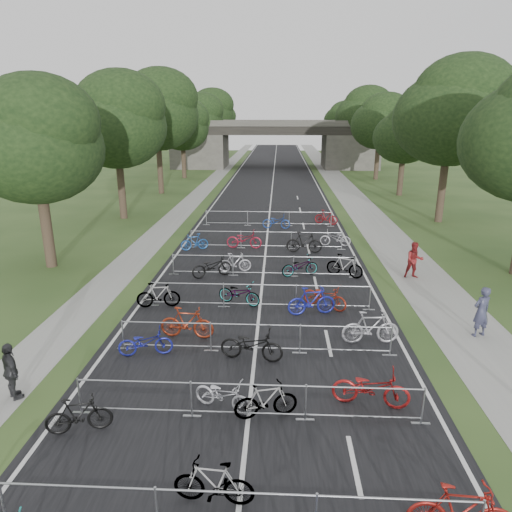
% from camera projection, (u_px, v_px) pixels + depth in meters
% --- Properties ---
extents(road, '(11.00, 140.00, 0.01)m').
position_uv_depth(road, '(273.00, 181.00, 56.59)').
color(road, black).
rests_on(road, ground).
extents(sidewalk_right, '(3.00, 140.00, 0.01)m').
position_uv_depth(sidewalk_right, '(338.00, 181.00, 56.21)').
color(sidewalk_right, gray).
rests_on(sidewalk_right, ground).
extents(sidewalk_left, '(2.00, 140.00, 0.01)m').
position_uv_depth(sidewalk_left, '(213.00, 180.00, 56.95)').
color(sidewalk_left, gray).
rests_on(sidewalk_left, ground).
extents(lane_markings, '(0.12, 140.00, 0.00)m').
position_uv_depth(lane_markings, '(273.00, 181.00, 56.59)').
color(lane_markings, silver).
rests_on(lane_markings, ground).
extents(overpass_bridge, '(31.00, 8.00, 7.05)m').
position_uv_depth(overpass_bridge, '(275.00, 144.00, 69.85)').
color(overpass_bridge, '#42403B').
rests_on(overpass_bridge, ground).
extents(tree_left_0, '(6.72, 6.72, 10.25)m').
position_uv_depth(tree_left_0, '(36.00, 143.00, 22.71)').
color(tree_left_0, '#33261C').
rests_on(tree_left_0, ground).
extents(tree_left_1, '(7.56, 7.56, 11.53)m').
position_uv_depth(tree_left_1, '(117.00, 122.00, 33.91)').
color(tree_left_1, '#33261C').
rests_on(tree_left_1, ground).
extents(tree_right_1, '(8.18, 8.18, 12.47)m').
position_uv_depth(tree_right_1, '(453.00, 114.00, 32.57)').
color(tree_right_1, '#33261C').
rests_on(tree_right_1, ground).
extents(tree_left_2, '(8.40, 8.40, 12.81)m').
position_uv_depth(tree_left_2, '(157.00, 112.00, 45.12)').
color(tree_left_2, '#33261C').
rests_on(tree_left_2, ground).
extents(tree_right_2, '(6.16, 6.16, 9.39)m').
position_uv_depth(tree_right_2, '(406.00, 135.00, 44.59)').
color(tree_right_2, '#33261C').
rests_on(tree_right_2, ground).
extents(tree_left_3, '(6.72, 6.72, 10.25)m').
position_uv_depth(tree_left_3, '(183.00, 126.00, 57.04)').
color(tree_left_3, '#33261C').
rests_on(tree_left_3, ground).
extents(tree_right_3, '(7.17, 7.17, 10.93)m').
position_uv_depth(tree_right_3, '(381.00, 122.00, 55.75)').
color(tree_right_3, '#33261C').
rests_on(tree_right_3, ground).
extents(tree_left_4, '(7.56, 7.56, 11.53)m').
position_uv_depth(tree_left_4, '(199.00, 118.00, 68.25)').
color(tree_left_4, '#33261C').
rests_on(tree_left_4, ground).
extents(tree_right_4, '(8.18, 8.18, 12.47)m').
position_uv_depth(tree_right_4, '(364.00, 114.00, 66.90)').
color(tree_right_4, '#33261C').
rests_on(tree_right_4, ground).
extents(tree_left_5, '(8.40, 8.40, 12.81)m').
position_uv_depth(tree_left_5, '(210.00, 113.00, 79.45)').
color(tree_left_5, '#33261C').
rests_on(tree_left_5, ground).
extents(tree_right_5, '(6.16, 6.16, 9.39)m').
position_uv_depth(tree_right_5, '(351.00, 126.00, 78.92)').
color(tree_right_5, '#33261C').
rests_on(tree_right_5, ground).
extents(tree_left_6, '(6.72, 6.72, 10.25)m').
position_uv_depth(tree_left_6, '(219.00, 122.00, 91.38)').
color(tree_left_6, '#33261C').
rests_on(tree_left_6, ground).
extents(tree_right_6, '(7.17, 7.17, 10.93)m').
position_uv_depth(tree_right_6, '(342.00, 119.00, 90.08)').
color(tree_right_6, '#33261C').
rests_on(tree_right_6, ground).
extents(barrier_row_1, '(9.70, 0.08, 1.10)m').
position_uv_depth(barrier_row_1, '(248.00, 401.00, 12.18)').
color(barrier_row_1, '#929499').
rests_on(barrier_row_1, ground).
extents(barrier_row_2, '(9.70, 0.08, 1.10)m').
position_uv_depth(barrier_row_2, '(255.00, 338.00, 15.61)').
color(barrier_row_2, '#929499').
rests_on(barrier_row_2, ground).
extents(barrier_row_3, '(9.70, 0.08, 1.10)m').
position_uv_depth(barrier_row_3, '(260.00, 296.00, 19.24)').
color(barrier_row_3, '#929499').
rests_on(barrier_row_3, ground).
extents(barrier_row_4, '(9.70, 0.08, 1.10)m').
position_uv_depth(barrier_row_4, '(263.00, 266.00, 23.05)').
color(barrier_row_4, '#929499').
rests_on(barrier_row_4, ground).
extents(barrier_row_5, '(9.70, 0.08, 1.10)m').
position_uv_depth(barrier_row_5, '(266.00, 240.00, 27.82)').
color(barrier_row_5, '#929499').
rests_on(barrier_row_5, ground).
extents(barrier_row_6, '(9.70, 0.08, 1.10)m').
position_uv_depth(barrier_row_6, '(268.00, 218.00, 33.54)').
color(barrier_row_6, '#929499').
rests_on(barrier_row_6, ground).
extents(bike_1, '(1.77, 0.63, 1.04)m').
position_uv_depth(bike_1, '(214.00, 483.00, 9.50)').
color(bike_1, '#929499').
rests_on(bike_1, ground).
extents(bike_3, '(2.06, 0.70, 1.22)m').
position_uv_depth(bike_3, '(461.00, 512.00, 8.70)').
color(bike_3, maroon).
rests_on(bike_3, ground).
extents(bike_4, '(1.74, 0.90, 1.01)m').
position_uv_depth(bike_4, '(79.00, 415.00, 11.66)').
color(bike_4, black).
rests_on(bike_4, ground).
extents(bike_5, '(1.85, 1.20, 0.92)m').
position_uv_depth(bike_5, '(223.00, 395.00, 12.59)').
color(bike_5, silver).
rests_on(bike_5, ground).
extents(bike_6, '(1.82, 0.91, 1.05)m').
position_uv_depth(bike_6, '(266.00, 401.00, 12.23)').
color(bike_6, '#929499').
rests_on(bike_6, ground).
extents(bike_7, '(2.24, 1.09, 1.13)m').
position_uv_depth(bike_7, '(371.00, 388.00, 12.73)').
color(bike_7, maroon).
rests_on(bike_7, ground).
extents(bike_8, '(1.92, 0.99, 0.96)m').
position_uv_depth(bike_8, '(145.00, 342.00, 15.44)').
color(bike_8, navy).
rests_on(bike_8, ground).
extents(bike_9, '(2.04, 0.74, 1.20)m').
position_uv_depth(bike_9, '(187.00, 323.00, 16.61)').
color(bike_9, maroon).
rests_on(bike_9, ground).
extents(bike_10, '(2.21, 1.08, 1.11)m').
position_uv_depth(bike_10, '(252.00, 345.00, 15.11)').
color(bike_10, black).
rests_on(bike_10, ground).
extents(bike_11, '(2.11, 0.76, 1.24)m').
position_uv_depth(bike_11, '(370.00, 328.00, 16.20)').
color(bike_11, '#9C9AA1').
rests_on(bike_11, ground).
extents(bike_12, '(1.89, 0.80, 1.10)m').
position_uv_depth(bike_12, '(158.00, 295.00, 19.29)').
color(bike_12, '#929499').
rests_on(bike_12, ground).
extents(bike_13, '(2.07, 1.35, 1.03)m').
position_uv_depth(bike_13, '(239.00, 293.00, 19.60)').
color(bike_13, '#929499').
rests_on(bike_13, ground).
extents(bike_14, '(2.08, 0.99, 1.20)m').
position_uv_depth(bike_14, '(312.00, 301.00, 18.55)').
color(bike_14, '#1B2197').
rests_on(bike_14, ground).
extents(bike_15, '(2.07, 1.66, 1.05)m').
position_uv_depth(bike_15, '(325.00, 297.00, 19.22)').
color(bike_15, maroon).
rests_on(bike_15, ground).
extents(bike_16, '(2.18, 1.56, 1.09)m').
position_uv_depth(bike_16, '(212.00, 267.00, 22.91)').
color(bike_16, black).
rests_on(bike_16, ground).
extents(bike_17, '(1.76, 0.75, 1.02)m').
position_uv_depth(bike_17, '(235.00, 263.00, 23.67)').
color(bike_17, '#B1AFB7').
rests_on(bike_17, ground).
extents(bike_18, '(2.06, 1.31, 1.02)m').
position_uv_depth(bike_18, '(300.00, 266.00, 23.09)').
color(bike_18, '#929499').
rests_on(bike_18, ground).
extents(bike_19, '(1.96, 1.38, 1.16)m').
position_uv_depth(bike_19, '(345.00, 266.00, 22.94)').
color(bike_19, '#929499').
rests_on(bike_19, ground).
extents(bike_20, '(1.74, 1.06, 1.01)m').
position_uv_depth(bike_20, '(195.00, 242.00, 27.50)').
color(bike_20, '#1A4A91').
rests_on(bike_20, ground).
extents(bike_21, '(2.18, 0.83, 1.13)m').
position_uv_depth(bike_21, '(244.00, 239.00, 27.86)').
color(bike_21, maroon).
rests_on(bike_21, ground).
extents(bike_22, '(2.14, 0.72, 1.26)m').
position_uv_depth(bike_22, '(304.00, 243.00, 26.92)').
color(bike_22, black).
rests_on(bike_22, ground).
extents(bike_23, '(1.96, 0.87, 0.99)m').
position_uv_depth(bike_23, '(335.00, 238.00, 28.34)').
color(bike_23, '#B4B2BA').
rests_on(bike_23, ground).
extents(bike_26, '(2.03, 0.83, 1.04)m').
position_uv_depth(bike_26, '(276.00, 221.00, 32.70)').
color(bike_26, navy).
rests_on(bike_26, ground).
extents(bike_27, '(1.83, 1.20, 1.07)m').
position_uv_depth(bike_27, '(326.00, 217.00, 33.98)').
color(bike_27, maroon).
rests_on(bike_27, ground).
extents(pedestrian_a, '(0.82, 0.68, 1.93)m').
position_uv_depth(pedestrian_a, '(481.00, 312.00, 16.67)').
color(pedestrian_a, '#32334B').
rests_on(pedestrian_a, ground).
extents(pedestrian_b, '(0.91, 0.72, 1.84)m').
position_uv_depth(pedestrian_b, '(414.00, 260.00, 22.69)').
color(pedestrian_b, maroon).
rests_on(pedestrian_b, ground).
extents(pedestrian_c, '(1.04, 1.00, 1.74)m').
position_uv_depth(pedestrian_c, '(11.00, 372.00, 12.96)').
color(pedestrian_c, '#252527').
rests_on(pedestrian_c, ground).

